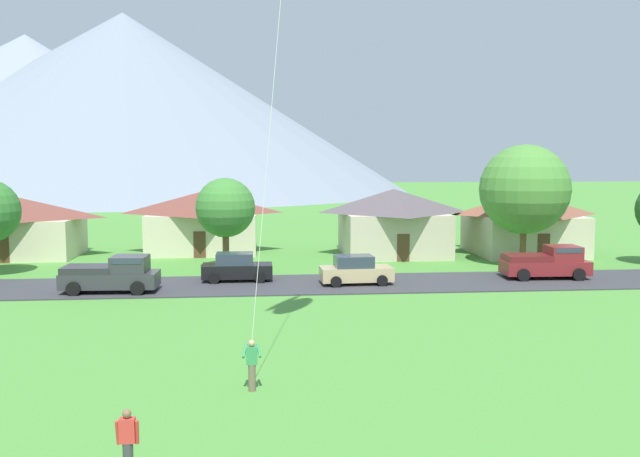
# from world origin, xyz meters

# --- Properties ---
(road_strip) EXTENTS (160.00, 6.32, 0.08)m
(road_strip) POSITION_xyz_m (0.00, 29.79, 0.04)
(road_strip) COLOR #38383D
(road_strip) RESTS_ON ground
(mountain_far_west_ridge) EXTENTS (114.00, 114.00, 34.76)m
(mountain_far_west_ridge) POSITION_xyz_m (-55.63, 149.05, 17.38)
(mountain_far_west_ridge) COLOR gray
(mountain_far_west_ridge) RESTS_ON ground
(mountain_central_ridge) EXTENTS (127.35, 127.35, 39.86)m
(mountain_central_ridge) POSITION_xyz_m (-34.34, 148.96, 19.93)
(mountain_central_ridge) COLOR gray
(mountain_central_ridge) RESTS_ON ground
(house_leftmost) EXTENTS (9.46, 6.79, 4.54)m
(house_leftmost) POSITION_xyz_m (-22.64, 43.21, 2.35)
(house_leftmost) COLOR beige
(house_leftmost) RESTS_ON ground
(house_left_center) EXTENTS (8.34, 8.31, 4.78)m
(house_left_center) POSITION_xyz_m (16.11, 41.43, 2.47)
(house_left_center) COLOR beige
(house_left_center) RESTS_ON ground
(house_right_center) EXTENTS (9.03, 6.73, 4.83)m
(house_right_center) POSITION_xyz_m (-8.91, 44.49, 2.50)
(house_right_center) COLOR beige
(house_right_center) RESTS_ON ground
(house_rightmost) EXTENTS (8.29, 8.14, 5.09)m
(house_rightmost) POSITION_xyz_m (5.88, 41.93, 2.64)
(house_rightmost) COLOR beige
(house_rightmost) RESTS_ON ground
(tree_center) EXTENTS (3.94, 3.94, 6.15)m
(tree_center) POSITION_xyz_m (-6.68, 35.59, 4.16)
(tree_center) COLOR brown
(tree_center) RESTS_ON ground
(tree_near_right) EXTENTS (6.20, 6.20, 8.40)m
(tree_near_right) POSITION_xyz_m (13.85, 35.86, 5.29)
(tree_near_right) COLOR brown
(tree_near_right) RESTS_ON ground
(parked_car_tan_mid_west) EXTENTS (4.28, 2.24, 1.68)m
(parked_car_tan_mid_west) POSITION_xyz_m (1.15, 29.48, 0.87)
(parked_car_tan_mid_west) COLOR tan
(parked_car_tan_mid_west) RESTS_ON road_strip
(parked_car_black_east_end) EXTENTS (4.21, 2.10, 1.68)m
(parked_car_black_east_end) POSITION_xyz_m (-5.84, 31.17, 0.87)
(parked_car_black_east_end) COLOR black
(parked_car_black_east_end) RESTS_ON road_strip
(pickup_truck_maroon_west_side) EXTENTS (5.28, 2.48, 1.99)m
(pickup_truck_maroon_west_side) POSITION_xyz_m (13.21, 30.35, 1.06)
(pickup_truck_maroon_west_side) COLOR maroon
(pickup_truck_maroon_west_side) RESTS_ON road_strip
(pickup_truck_charcoal_east_side) EXTENTS (5.28, 2.50, 1.99)m
(pickup_truck_charcoal_east_side) POSITION_xyz_m (-12.56, 28.35, 1.06)
(pickup_truck_charcoal_east_side) COLOR #333338
(pickup_truck_charcoal_east_side) RESTS_ON road_strip
(watcher_person) EXTENTS (0.56, 0.24, 1.68)m
(watcher_person) POSITION_xyz_m (-7.57, 5.96, 0.88)
(watcher_person) COLOR #3D3D42
(watcher_person) RESTS_ON ground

